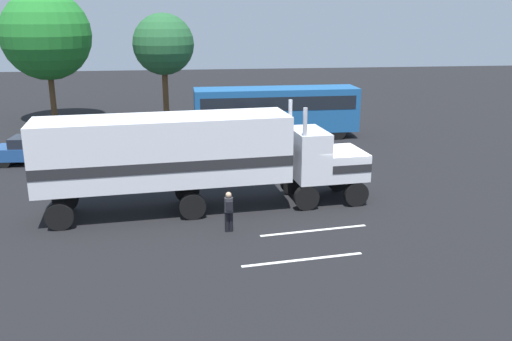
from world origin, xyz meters
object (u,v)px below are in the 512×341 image
(parked_bus, at_px, (276,108))
(parked_car, at_px, (35,150))
(person_bystander, at_px, (229,210))
(tree_left, at_px, (46,35))
(semi_truck, at_px, (191,154))
(tree_center, at_px, (163,45))

(parked_bus, relative_size, parked_car, 2.45)
(person_bystander, bearing_deg, tree_left, 116.07)
(semi_truck, bearing_deg, tree_center, 94.88)
(parked_car, relative_size, tree_left, 0.45)
(parked_car, distance_m, tree_left, 14.20)
(person_bystander, relative_size, parked_bus, 0.15)
(parked_bus, relative_size, tree_left, 1.11)
(tree_left, height_order, tree_center, tree_left)
(person_bystander, distance_m, tree_left, 27.58)
(parked_bus, distance_m, tree_left, 18.78)
(semi_truck, bearing_deg, parked_car, 135.00)
(semi_truck, height_order, parked_car, semi_truck)
(person_bystander, distance_m, parked_car, 15.22)
(parked_bus, distance_m, parked_car, 15.46)
(semi_truck, height_order, person_bystander, semi_truck)
(semi_truck, distance_m, parked_bus, 14.81)
(parked_bus, relative_size, tree_center, 1.34)
(parked_car, xyz_separation_m, tree_left, (-1.75, 12.86, 5.78))
(semi_truck, relative_size, tree_center, 1.73)
(semi_truck, bearing_deg, person_bystander, -62.49)
(person_bystander, xyz_separation_m, tree_left, (-11.86, 24.24, 5.69))
(person_bystander, relative_size, tree_center, 0.20)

